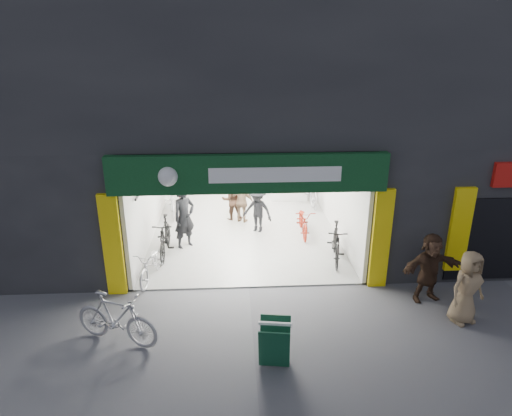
{
  "coord_description": "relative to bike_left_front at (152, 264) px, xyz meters",
  "views": [
    {
      "loc": [
        -0.39,
        -10.06,
        5.98
      ],
      "look_at": [
        0.26,
        1.5,
        1.59
      ],
      "focal_mm": 32.0,
      "sensor_mm": 36.0,
      "label": 1
    }
  ],
  "objects": [
    {
      "name": "bike_left_back",
      "position": [
        0.0,
        4.6,
        0.14
      ],
      "size": [
        0.85,
        2.01,
        1.17
      ],
      "primitive_type": "imported",
      "rotation": [
        0.0,
        0.0,
        0.16
      ],
      "color": "silver",
      "rests_on": "ground"
    },
    {
      "name": "bike_left_midfront",
      "position": [
        0.17,
        1.4,
        0.12
      ],
      "size": [
        0.55,
        1.9,
        1.14
      ],
      "primitive_type": "imported",
      "rotation": [
        0.0,
        0.0,
        -0.01
      ],
      "color": "black",
      "rests_on": "ground"
    },
    {
      "name": "customer_b",
      "position": [
        2.12,
        4.02,
        0.3
      ],
      "size": [
        0.8,
        0.66,
        1.49
      ],
      "primitive_type": "imported",
      "rotation": [
        0.0,
        0.0,
        3.29
      ],
      "color": "#3D271B",
      "rests_on": "ground"
    },
    {
      "name": "sandwich_board",
      "position": [
        2.87,
        -3.47,
        0.06
      ],
      "size": [
        0.67,
        0.69,
        0.91
      ],
      "rotation": [
        0.0,
        0.0,
        -0.15
      ],
      "color": "#0F3D27",
      "rests_on": "ground"
    },
    {
      "name": "customer_d",
      "position": [
        2.45,
        3.72,
        0.3
      ],
      "size": [
        0.95,
        0.69,
        1.49
      ],
      "primitive_type": "imported",
      "rotation": [
        0.0,
        0.0,
        2.72
      ],
      "color": "#876A4E",
      "rests_on": "ground"
    },
    {
      "name": "pedestrian_near",
      "position": [
        7.19,
        -2.28,
        0.41
      ],
      "size": [
        0.96,
        0.78,
        1.7
      ],
      "primitive_type": "imported",
      "rotation": [
        0.0,
        0.0,
        0.33
      ],
      "color": "#846C4D",
      "rests_on": "ground"
    },
    {
      "name": "bike_right_back",
      "position": [
        5.0,
        5.43,
        0.15
      ],
      "size": [
        0.83,
        2.05,
        1.2
      ],
      "primitive_type": "imported",
      "rotation": [
        0.0,
        0.0,
        0.14
      ],
      "color": "#B6B6BB",
      "rests_on": "ground"
    },
    {
      "name": "bike_right_front",
      "position": [
        5.0,
        0.75,
        0.1
      ],
      "size": [
        0.8,
        1.87,
        1.09
      ],
      "primitive_type": "imported",
      "rotation": [
        0.0,
        0.0,
        -0.16
      ],
      "color": "black",
      "rests_on": "ground"
    },
    {
      "name": "ground",
      "position": [
        2.5,
        -0.6,
        -0.45
      ],
      "size": [
        60.0,
        60.0,
        0.0
      ],
      "primitive_type": "plane",
      "color": "#56565B",
      "rests_on": "ground"
    },
    {
      "name": "bike_right_mid",
      "position": [
        4.37,
        2.64,
        0.01
      ],
      "size": [
        0.67,
        1.77,
        0.92
      ],
      "primitive_type": "imported",
      "rotation": [
        0.0,
        0.0,
        -0.04
      ],
      "color": "maroon",
      "rests_on": "ground"
    },
    {
      "name": "parked_bike",
      "position": [
        -0.3,
        -2.61,
        0.13
      ],
      "size": [
        1.97,
        1.24,
        1.15
      ],
      "primitive_type": "imported",
      "rotation": [
        0.0,
        0.0,
        1.17
      ],
      "color": "#ACACB1",
      "rests_on": "ground"
    },
    {
      "name": "bike_left_front",
      "position": [
        0.0,
        0.0,
        0.0
      ],
      "size": [
        0.86,
        1.77,
        0.89
      ],
      "primitive_type": "imported",
      "rotation": [
        0.0,
        0.0,
        -0.17
      ],
      "color": "silver",
      "rests_on": "ground"
    },
    {
      "name": "customer_a",
      "position": [
        0.7,
        1.88,
        0.52
      ],
      "size": [
        0.84,
        0.81,
        1.93
      ],
      "primitive_type": "imported",
      "rotation": [
        0.0,
        0.0,
        0.7
      ],
      "color": "black",
      "rests_on": "ground"
    },
    {
      "name": "customer_c",
      "position": [
        2.92,
        2.87,
        0.32
      ],
      "size": [
        1.14,
        0.97,
        1.53
      ],
      "primitive_type": "imported",
      "rotation": [
        0.0,
        0.0,
        -0.5
      ],
      "color": "black",
      "rests_on": "ground"
    },
    {
      "name": "pedestrian_far",
      "position": [
        6.74,
        -1.35,
        0.41
      ],
      "size": [
        1.66,
        0.82,
        1.71
      ],
      "primitive_type": "imported",
      "rotation": [
        0.0,
        0.0,
        0.21
      ],
      "color": "#382519",
      "rests_on": "ground"
    },
    {
      "name": "building",
      "position": [
        3.41,
        4.39,
        3.87
      ],
      "size": [
        17.0,
        10.27,
        8.0
      ],
      "color": "#232326",
      "rests_on": "ground"
    },
    {
      "name": "bike_left_midback",
      "position": [
        0.41,
        4.63,
        0.01
      ],
      "size": [
        0.71,
        1.78,
        0.92
      ],
      "primitive_type": "imported",
      "rotation": [
        0.0,
        0.0,
        0.06
      ],
      "color": "maroon",
      "rests_on": "ground"
    }
  ]
}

